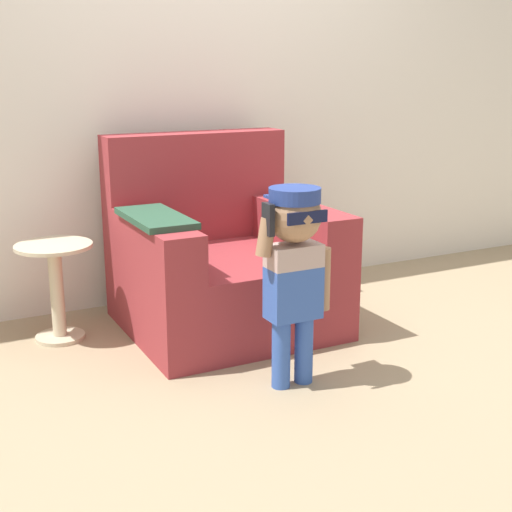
% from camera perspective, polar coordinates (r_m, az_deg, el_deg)
% --- Properties ---
extents(ground_plane, '(10.00, 10.00, 0.00)m').
position_cam_1_polar(ground_plane, '(3.82, -0.17, -5.49)').
color(ground_plane, '#998466').
extents(wall_back, '(10.00, 0.05, 2.60)m').
position_cam_1_polar(wall_back, '(4.20, -4.54, 14.46)').
color(wall_back, silver).
rests_on(wall_back, ground_plane).
extents(armchair, '(1.03, 0.97, 0.99)m').
position_cam_1_polar(armchair, '(3.74, -2.89, -0.48)').
color(armchair, maroon).
rests_on(armchair, ground_plane).
extents(person_child, '(0.35, 0.26, 0.86)m').
position_cam_1_polar(person_child, '(2.95, 3.07, -0.00)').
color(person_child, '#3356AD').
rests_on(person_child, ground_plane).
extents(side_table, '(0.38, 0.38, 0.49)m').
position_cam_1_polar(side_table, '(3.67, -15.69, -2.04)').
color(side_table, beige).
rests_on(side_table, ground_plane).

